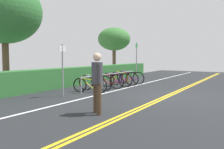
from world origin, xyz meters
TOP-DOWN VIEW (x-y plane):
  - ground_plane at (0.00, 0.00)m, footprint 33.22×12.68m
  - centre_line_yellow_inner at (0.00, -0.08)m, footprint 29.90×0.10m
  - centre_line_yellow_outer at (0.00, 0.08)m, footprint 29.90×0.10m
  - bike_lane_stripe_white at (0.00, 2.63)m, footprint 29.90×0.12m
  - bike_rack at (1.00, 3.45)m, footprint 5.04×0.05m
  - bicycle_0 at (-0.94, 3.39)m, footprint 0.57×1.63m
  - bicycle_1 at (-0.26, 3.56)m, footprint 0.62×1.65m
  - bicycle_2 at (0.59, 3.43)m, footprint 0.53×1.78m
  - bicycle_3 at (1.34, 3.32)m, footprint 0.67×1.67m
  - bicycle_4 at (2.20, 3.33)m, footprint 0.46×1.74m
  - bicycle_5 at (3.01, 3.34)m, footprint 0.46×1.82m
  - pedestrian at (-4.11, 0.75)m, footprint 0.32×0.42m
  - sign_post_near at (-2.48, 3.60)m, footprint 0.36×0.06m
  - sign_post_far at (3.98, 3.41)m, footprint 0.36×0.10m
  - hedge_backdrop at (2.50, 5.82)m, footprint 13.99×0.89m
  - tree_near_left at (-2.74, 6.93)m, footprint 3.43×3.43m
  - tree_mid at (8.28, 7.64)m, footprint 2.83×2.83m

SIDE VIEW (x-z plane):
  - ground_plane at x=0.00m, z-range -0.05..0.00m
  - centre_line_yellow_inner at x=0.00m, z-range 0.00..0.00m
  - centre_line_yellow_outer at x=0.00m, z-range 0.00..0.00m
  - bike_lane_stripe_white at x=0.00m, z-range 0.00..0.00m
  - bicycle_0 at x=-0.94m, z-range -0.02..0.67m
  - bicycle_1 at x=-0.26m, z-range -0.02..0.74m
  - bicycle_5 at x=3.01m, z-range -0.02..0.75m
  - bicycle_3 at x=1.34m, z-range -0.02..0.76m
  - bicycle_2 at x=0.59m, z-range -0.02..0.76m
  - bicycle_4 at x=2.20m, z-range -0.02..0.77m
  - hedge_backdrop at x=2.50m, z-range 0.00..1.00m
  - bike_rack at x=1.00m, z-range 0.19..0.93m
  - pedestrian at x=-4.11m, z-range 0.14..1.89m
  - sign_post_near at x=-2.48m, z-range 0.22..2.36m
  - sign_post_far at x=3.98m, z-range 0.24..2.71m
  - tree_mid at x=8.28m, z-range 1.03..5.14m
  - tree_near_left at x=-2.74m, z-range 1.10..6.25m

